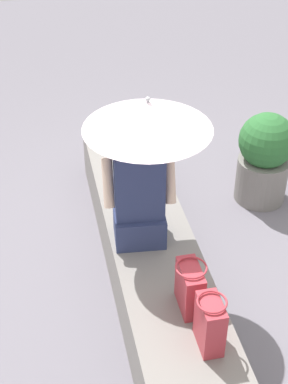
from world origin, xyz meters
The scene contains 8 objects.
ground_plane centered at (0.00, 0.00, 0.00)m, with size 14.00×14.00×0.00m, color slate.
stone_bench centered at (0.00, 0.00, 0.24)m, with size 3.01×0.58×0.48m, color gray.
person_seated centered at (-0.11, 0.09, 0.86)m, with size 0.31×0.49×0.90m.
parasol centered at (-0.11, 0.03, 1.43)m, with size 0.80×0.80×1.07m.
handbag_black centered at (-1.08, -0.11, 0.64)m, with size 0.22×0.17×0.34m.
tote_bag_canvas centered at (-0.79, -0.08, 0.64)m, with size 0.25×0.19×0.33m.
magazine centered at (0.94, -0.08, 0.48)m, with size 0.28×0.20×0.01m, color #EAE04C.
planter_near centered at (0.77, -1.19, 0.43)m, with size 0.48×0.48×0.83m.
Camera 1 is at (-3.05, 0.67, 3.04)m, focal length 53.25 mm.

